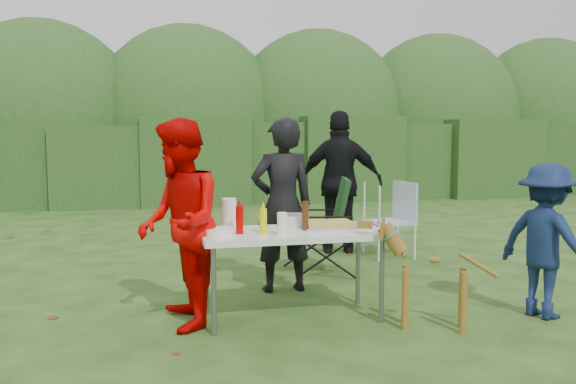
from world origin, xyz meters
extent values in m
plane|color=#1E4211|center=(0.00, 0.00, 0.00)|extent=(80.00, 80.00, 0.00)
cube|color=#23471C|center=(0.00, 8.00, 0.85)|extent=(22.00, 1.40, 1.70)
ellipsoid|color=#3D6628|center=(0.00, 9.60, 1.60)|extent=(20.00, 2.60, 3.20)
cube|color=silver|center=(0.13, -0.14, 0.71)|extent=(1.50, 0.70, 0.05)
cylinder|color=slate|center=(-0.55, -0.42, 0.34)|extent=(0.04, 0.04, 0.69)
cylinder|color=slate|center=(0.81, -0.42, 0.34)|extent=(0.04, 0.04, 0.69)
cylinder|color=slate|center=(-0.55, 0.14, 0.34)|extent=(0.04, 0.04, 0.69)
cylinder|color=slate|center=(0.81, 0.14, 0.34)|extent=(0.04, 0.04, 0.69)
imported|color=black|center=(0.25, 0.73, 0.84)|extent=(0.63, 0.43, 1.68)
imported|color=#D10200|center=(-0.78, -0.13, 0.83)|extent=(0.67, 0.84, 1.66)
imported|color=black|center=(1.37, 2.35, 0.90)|extent=(1.13, 0.71, 1.80)
imported|color=#101F44|center=(2.21, -0.58, 0.65)|extent=(0.76, 0.96, 1.29)
cube|color=#B7B7BA|center=(0.47, -0.06, 0.75)|extent=(0.45, 0.30, 0.02)
cube|color=gold|center=(0.47, -0.06, 0.78)|extent=(0.40, 0.26, 0.04)
cylinder|color=#DAE407|center=(-0.12, -0.22, 0.84)|extent=(0.06, 0.06, 0.20)
cylinder|color=#AF0300|center=(-0.31, -0.19, 0.85)|extent=(0.06, 0.06, 0.22)
cylinder|color=#47230F|center=(0.25, -0.13, 0.86)|extent=(0.06, 0.06, 0.24)
cylinder|color=white|center=(-0.36, 0.04, 0.87)|extent=(0.12, 0.12, 0.26)
cylinder|color=white|center=(0.01, -0.33, 0.83)|extent=(0.08, 0.08, 0.18)
cylinder|color=silver|center=(0.21, 0.09, 0.79)|extent=(0.26, 0.26, 0.10)
cylinder|color=white|center=(-0.47, -0.18, 0.77)|extent=(0.24, 0.24, 0.05)
camera|label=1|loc=(-1.05, -4.93, 1.58)|focal=38.00mm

